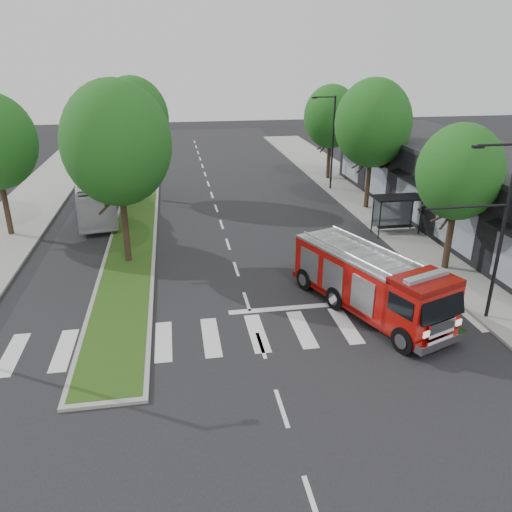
{
  "coord_description": "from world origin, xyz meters",
  "views": [
    {
      "loc": [
        -3.16,
        -21.47,
        11.24
      ],
      "look_at": [
        0.69,
        1.39,
        1.8
      ],
      "focal_mm": 35.0,
      "sensor_mm": 36.0,
      "label": 1
    }
  ],
  "objects": [
    {
      "name": "median",
      "position": [
        -6.0,
        18.0,
        0.08
      ],
      "size": [
        3.0,
        50.0,
        0.15
      ],
      "color": "gray",
      "rests_on": "ground"
    },
    {
      "name": "sidewalk_right",
      "position": [
        12.5,
        10.0,
        0.07
      ],
      "size": [
        5.0,
        80.0,
        0.15
      ],
      "primitive_type": "cube",
      "color": "gray",
      "rests_on": "ground"
    },
    {
      "name": "city_bus",
      "position": [
        -9.01,
        15.83,
        1.48
      ],
      "size": [
        4.19,
        10.91,
        2.97
      ],
      "primitive_type": "imported",
      "rotation": [
        0.0,
        0.0,
        0.16
      ],
      "color": "silver",
      "rests_on": "ground"
    },
    {
      "name": "tree_median_near",
      "position": [
        -6.0,
        6.0,
        6.81
      ],
      "size": [
        5.8,
        5.8,
        10.16
      ],
      "color": "black",
      "rests_on": "ground"
    },
    {
      "name": "tree_right_far",
      "position": [
        11.5,
        24.0,
        5.84
      ],
      "size": [
        5.0,
        5.0,
        8.73
      ],
      "color": "black",
      "rests_on": "ground"
    },
    {
      "name": "streetlight_right_far",
      "position": [
        10.35,
        20.0,
        4.48
      ],
      "size": [
        2.11,
        0.2,
        8.0
      ],
      "color": "black",
      "rests_on": "ground"
    },
    {
      "name": "storefront_row",
      "position": [
        17.0,
        10.0,
        2.5
      ],
      "size": [
        8.0,
        30.0,
        5.0
      ],
      "primitive_type": "cube",
      "color": "black",
      "rests_on": "ground"
    },
    {
      "name": "tree_right_mid",
      "position": [
        11.5,
        14.0,
        6.49
      ],
      "size": [
        5.6,
        5.6,
        9.72
      ],
      "color": "black",
      "rests_on": "ground"
    },
    {
      "name": "bus_shelter",
      "position": [
        11.2,
        8.15,
        2.04
      ],
      "size": [
        3.2,
        1.6,
        2.61
      ],
      "color": "black",
      "rests_on": "ground"
    },
    {
      "name": "fire_engine",
      "position": [
        5.47,
        -1.84,
        1.47
      ],
      "size": [
        5.58,
        9.2,
        3.07
      ],
      "rotation": [
        0.0,
        0.0,
        0.36
      ],
      "color": "#660705",
      "rests_on": "ground"
    },
    {
      "name": "streetlight_right_near",
      "position": [
        9.61,
        -3.5,
        4.67
      ],
      "size": [
        4.08,
        0.22,
        8.0
      ],
      "color": "black",
      "rests_on": "ground"
    },
    {
      "name": "ground",
      "position": [
        0.0,
        0.0,
        0.0
      ],
      "size": [
        140.0,
        140.0,
        0.0
      ],
      "primitive_type": "plane",
      "color": "black",
      "rests_on": "ground"
    },
    {
      "name": "tree_median_far",
      "position": [
        -6.0,
        20.0,
        6.49
      ],
      "size": [
        5.6,
        5.6,
        9.72
      ],
      "color": "black",
      "rests_on": "ground"
    },
    {
      "name": "tree_right_near",
      "position": [
        11.5,
        2.0,
        5.51
      ],
      "size": [
        4.4,
        4.4,
        8.05
      ],
      "color": "black",
      "rests_on": "ground"
    }
  ]
}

